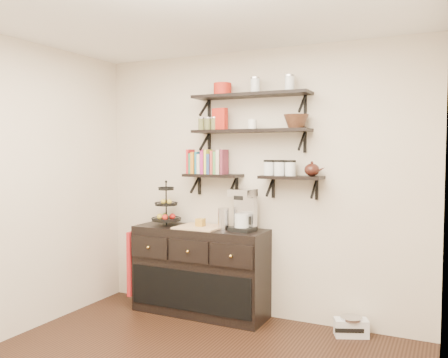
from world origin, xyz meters
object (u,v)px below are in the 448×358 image
radio (351,327)px  fruit_stand (167,210)px  sideboard (200,271)px  coffee_maker (244,211)px

radio → fruit_stand: bearing=159.2°
sideboard → radio: sideboard is taller
fruit_stand → coffee_maker: fruit_stand is taller
fruit_stand → radio: 2.16m
coffee_maker → radio: size_ratio=1.25×
sideboard → fruit_stand: 0.73m
sideboard → radio: size_ratio=4.23×
fruit_stand → coffee_maker: size_ratio=1.10×
sideboard → fruit_stand: bearing=179.6°
sideboard → fruit_stand: fruit_stand is taller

